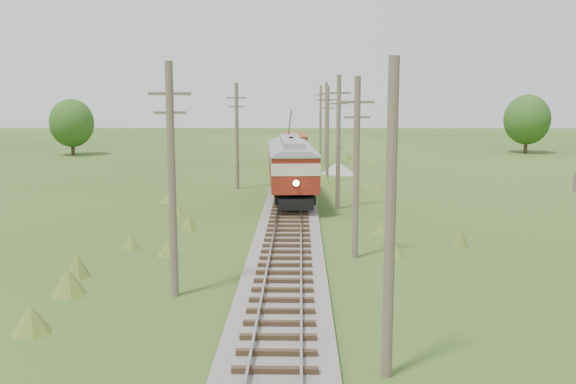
{
  "coord_description": "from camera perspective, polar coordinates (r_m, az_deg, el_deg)",
  "views": [
    {
      "loc": [
        0.68,
        -11.97,
        7.86
      ],
      "look_at": [
        0.0,
        22.47,
        2.48
      ],
      "focal_mm": 40.0,
      "sensor_mm": 36.0,
      "label": 1
    }
  ],
  "objects": [
    {
      "name": "utility_pole_r_5",
      "position": [
        69.1,
        3.41,
        6.14
      ],
      "size": [
        1.6,
        0.3,
        8.9
      ],
      "color": "brown",
      "rests_on": "ground"
    },
    {
      "name": "utility_pole_l_b",
      "position": [
        52.34,
        -4.57,
        5.08
      ],
      "size": [
        1.6,
        0.3,
        8.6
      ],
      "color": "brown",
      "rests_on": "ground"
    },
    {
      "name": "railbed_main",
      "position": [
        46.61,
        0.28,
        -0.59
      ],
      "size": [
        3.6,
        96.0,
        0.57
      ],
      "color": "#605B54",
      "rests_on": "ground"
    },
    {
      "name": "utility_pole_r_6",
      "position": [
        82.08,
        2.91,
        6.5
      ],
      "size": [
        1.6,
        0.3,
        8.7
      ],
      "color": "brown",
      "rests_on": "ground"
    },
    {
      "name": "utility_pole_l_a",
      "position": [
        24.68,
        -10.29,
        1.21
      ],
      "size": [
        1.6,
        0.3,
        9.0
      ],
      "color": "brown",
      "rests_on": "ground"
    },
    {
      "name": "streetcar",
      "position": [
        46.02,
        0.28,
        2.56
      ],
      "size": [
        3.91,
        13.47,
        6.11
      ],
      "rotation": [
        0.0,
        0.0,
        0.06
      ],
      "color": "black",
      "rests_on": "ground"
    },
    {
      "name": "tree_mid_a",
      "position": [
        85.05,
        -18.68,
        5.83
      ],
      "size": [
        5.46,
        5.46,
        7.03
      ],
      "color": "#38281C",
      "rests_on": "ground"
    },
    {
      "name": "utility_pole_r_3",
      "position": [
        43.17,
        4.49,
        4.55
      ],
      "size": [
        1.6,
        0.3,
        9.0
      ],
      "color": "brown",
      "rests_on": "ground"
    },
    {
      "name": "gravel_pile",
      "position": [
        62.42,
        4.58,
        2.14
      ],
      "size": [
        3.34,
        3.54,
        1.22
      ],
      "color": "gray",
      "rests_on": "ground"
    },
    {
      "name": "utility_pole_r_4",
      "position": [
        56.13,
        3.51,
        5.25
      ],
      "size": [
        1.6,
        0.3,
        8.4
      ],
      "color": "brown",
      "rests_on": "ground"
    },
    {
      "name": "gondola",
      "position": [
        70.76,
        0.58,
        4.16
      ],
      "size": [
        2.86,
        8.32,
        2.74
      ],
      "rotation": [
        0.0,
        0.0,
        0.02
      ],
      "color": "black",
      "rests_on": "ground"
    },
    {
      "name": "utility_pole_r_1",
      "position": [
        17.49,
        9.07,
        -2.65
      ],
      "size": [
        0.3,
        0.3,
        8.8
      ],
      "color": "brown",
      "rests_on": "ground"
    },
    {
      "name": "utility_pole_r_2",
      "position": [
        30.28,
        6.09,
        2.31
      ],
      "size": [
        1.6,
        0.3,
        8.6
      ],
      "color": "brown",
      "rests_on": "ground"
    },
    {
      "name": "tree_mid_b",
      "position": [
        89.01,
        20.48,
        6.05
      ],
      "size": [
        5.88,
        5.88,
        7.57
      ],
      "color": "#38281C",
      "rests_on": "ground"
    }
  ]
}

